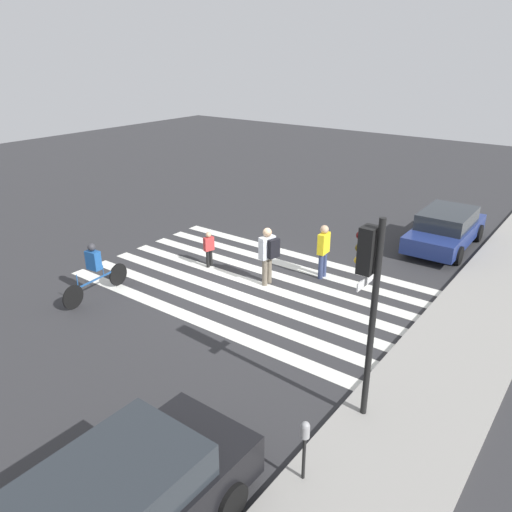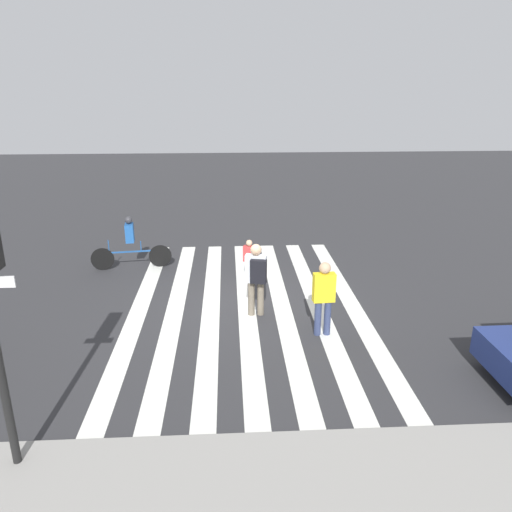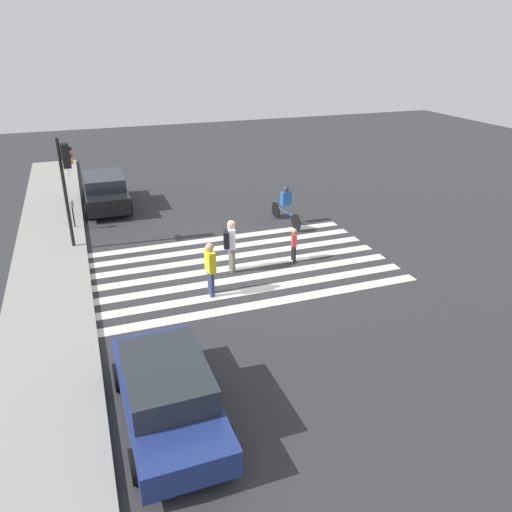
{
  "view_description": "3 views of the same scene",
  "coord_description": "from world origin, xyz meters",
  "px_view_note": "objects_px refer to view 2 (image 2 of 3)",
  "views": [
    {
      "loc": [
        10.99,
        8.4,
        6.63
      ],
      "look_at": [
        0.66,
        0.7,
        1.27
      ],
      "focal_mm": 35.0,
      "sensor_mm": 36.0,
      "label": 1
    },
    {
      "loc": [
        0.42,
        11.52,
        5.34
      ],
      "look_at": [
        -0.24,
        -0.06,
        1.34
      ],
      "focal_mm": 35.0,
      "sensor_mm": 36.0,
      "label": 2
    },
    {
      "loc": [
        -14.77,
        4.83,
        7.33
      ],
      "look_at": [
        -1.18,
        -0.05,
        0.87
      ],
      "focal_mm": 35.0,
      "sensor_mm": 36.0,
      "label": 3
    }
  ],
  "objects_px": {
    "pedestrian_adult_yellow_jacket": "(249,258)",
    "cyclist_mid_street": "(130,241)",
    "pedestrian_adult_tall_backpack": "(256,275)",
    "pedestrian_adult_blue_shirt": "(324,295)"
  },
  "relations": [
    {
      "from": "pedestrian_adult_yellow_jacket",
      "to": "cyclist_mid_street",
      "type": "distance_m",
      "value": 3.73
    },
    {
      "from": "cyclist_mid_street",
      "to": "pedestrian_adult_tall_backpack",
      "type": "bearing_deg",
      "value": 129.23
    },
    {
      "from": "pedestrian_adult_blue_shirt",
      "to": "cyclist_mid_street",
      "type": "xyz_separation_m",
      "value": [
        5.02,
        -4.56,
        -0.1
      ]
    },
    {
      "from": "pedestrian_adult_tall_backpack",
      "to": "pedestrian_adult_yellow_jacket",
      "type": "bearing_deg",
      "value": 105.17
    },
    {
      "from": "pedestrian_adult_blue_shirt",
      "to": "pedestrian_adult_yellow_jacket",
      "type": "xyz_separation_m",
      "value": [
        1.49,
        -3.39,
        -0.29
      ]
    },
    {
      "from": "pedestrian_adult_blue_shirt",
      "to": "cyclist_mid_street",
      "type": "bearing_deg",
      "value": -46.35
    },
    {
      "from": "pedestrian_adult_yellow_jacket",
      "to": "cyclist_mid_street",
      "type": "relative_size",
      "value": 0.51
    },
    {
      "from": "pedestrian_adult_blue_shirt",
      "to": "pedestrian_adult_yellow_jacket",
      "type": "height_order",
      "value": "pedestrian_adult_blue_shirt"
    },
    {
      "from": "pedestrian_adult_yellow_jacket",
      "to": "pedestrian_adult_tall_backpack",
      "type": "height_order",
      "value": "pedestrian_adult_tall_backpack"
    },
    {
      "from": "pedestrian_adult_blue_shirt",
      "to": "pedestrian_adult_tall_backpack",
      "type": "xyz_separation_m",
      "value": [
        1.42,
        -1.07,
        0.08
      ]
    }
  ]
}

